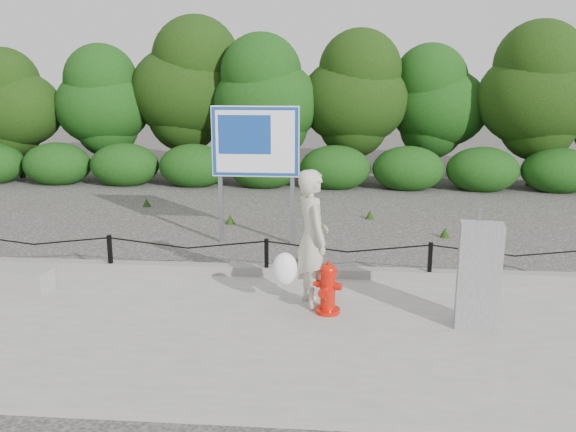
% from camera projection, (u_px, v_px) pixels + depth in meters
% --- Properties ---
extents(ground, '(90.00, 90.00, 0.00)m').
position_uv_depth(ground, '(267.00, 281.00, 9.54)').
color(ground, '#2D2B28').
rests_on(ground, ground).
extents(sidewalk, '(14.00, 4.00, 0.08)m').
position_uv_depth(sidewalk, '(248.00, 332.00, 7.60)').
color(sidewalk, gray).
rests_on(sidewalk, ground).
extents(curb, '(14.00, 0.22, 0.14)m').
position_uv_depth(curb, '(267.00, 270.00, 9.55)').
color(curb, slate).
rests_on(curb, sidewalk).
extents(chain_barrier, '(10.06, 0.06, 0.60)m').
position_uv_depth(chain_barrier, '(267.00, 253.00, 9.43)').
color(chain_barrier, black).
rests_on(chain_barrier, sidewalk).
extents(treeline, '(20.17, 3.71, 4.66)m').
position_uv_depth(treeline, '(318.00, 95.00, 17.60)').
color(treeline, black).
rests_on(treeline, ground).
extents(fire_hydrant, '(0.42, 0.42, 0.71)m').
position_uv_depth(fire_hydrant, '(328.00, 289.00, 8.00)').
color(fire_hydrant, red).
rests_on(fire_hydrant, sidewalk).
extents(pedestrian, '(0.85, 0.80, 1.88)m').
position_uv_depth(pedestrian, '(310.00, 240.00, 8.15)').
color(pedestrian, '#B7B39D').
rests_on(pedestrian, sidewalk).
extents(concrete_block, '(1.02, 0.51, 0.31)m').
position_uv_depth(concrete_block, '(19.00, 279.00, 8.91)').
color(concrete_block, gray).
rests_on(concrete_block, sidewalk).
extents(utility_cabinet, '(0.54, 0.40, 1.48)m').
position_uv_depth(utility_cabinet, '(479.00, 276.00, 7.49)').
color(utility_cabinet, '#959598').
rests_on(utility_cabinet, sidewalk).
extents(advertising_sign, '(1.61, 0.13, 2.58)m').
position_uv_depth(advertising_sign, '(255.00, 148.00, 11.15)').
color(advertising_sign, slate).
rests_on(advertising_sign, ground).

